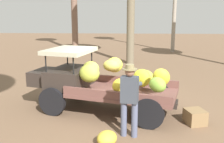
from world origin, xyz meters
TOP-DOWN VIEW (x-y plane):
  - ground_plane at (0.00, 0.00)m, footprint 60.00×60.00m
  - truck at (0.80, -0.01)m, footprint 4.66×2.70m
  - farmer at (-0.20, 1.68)m, footprint 0.52×0.49m
  - wooden_crate at (-1.97, 0.86)m, footprint 0.60×0.62m
  - loose_banana_bunch at (0.30, 2.14)m, footprint 0.62×0.65m

SIDE VIEW (x-z plane):
  - ground_plane at x=0.00m, z-range 0.00..0.00m
  - loose_banana_bunch at x=0.30m, z-range -0.01..0.34m
  - wooden_crate at x=-1.97m, z-range 0.00..0.39m
  - truck at x=0.80m, z-range -0.01..1.84m
  - farmer at x=-0.20m, z-range 0.12..1.89m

